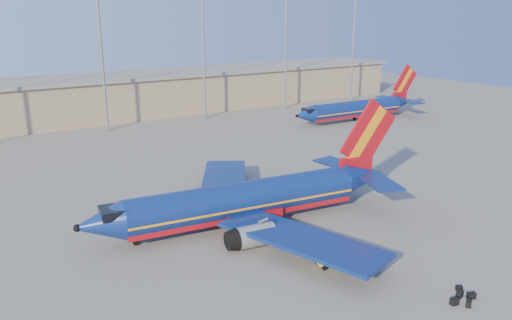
# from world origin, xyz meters

# --- Properties ---
(ground) EXTENTS (220.00, 220.00, 0.00)m
(ground) POSITION_xyz_m (0.00, 0.00, 0.00)
(ground) COLOR slate
(ground) RESTS_ON ground
(terminal_building) EXTENTS (122.00, 16.00, 8.50)m
(terminal_building) POSITION_xyz_m (10.00, 58.00, 4.32)
(terminal_building) COLOR gray
(terminal_building) RESTS_ON ground
(light_mast_row) EXTENTS (101.60, 1.60, 28.65)m
(light_mast_row) POSITION_xyz_m (5.00, 46.00, 17.55)
(light_mast_row) COLOR gray
(light_mast_row) RESTS_ON ground
(aircraft_main) EXTENTS (34.70, 33.20, 11.77)m
(aircraft_main) POSITION_xyz_m (-5.64, -3.54, 2.51)
(aircraft_main) COLOR navy
(aircraft_main) RESTS_ON ground
(aircraft_second) EXTENTS (30.93, 12.04, 10.47)m
(aircraft_second) POSITION_xyz_m (39.87, 27.97, 2.40)
(aircraft_second) COLOR navy
(aircraft_second) RESTS_ON ground
(baggage_tug) EXTENTS (2.33, 1.60, 1.55)m
(baggage_tug) POSITION_xyz_m (-4.89, -14.70, 0.81)
(baggage_tug) COLOR gold
(baggage_tug) RESTS_ON ground
(luggage_pile) EXTENTS (2.65, 2.37, 0.52)m
(luggage_pile) POSITION_xyz_m (-0.15, -24.25, 0.24)
(luggage_pile) COLOR black
(luggage_pile) RESTS_ON ground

